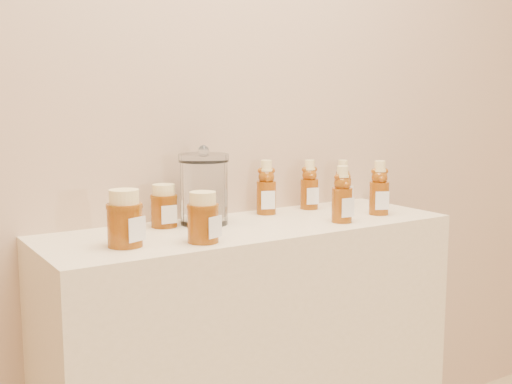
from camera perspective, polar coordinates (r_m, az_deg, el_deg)
wall_back at (r=1.97m, az=-3.60°, el=10.96°), size 3.50×0.02×2.70m
display_table at (r=1.97m, az=-0.41°, el=-15.90°), size 1.20×0.40×0.90m
bear_bottle_back_left at (r=1.99m, az=0.92°, el=0.74°), size 0.09×0.09×0.19m
bear_bottle_back_mid at (r=2.09m, az=4.77°, el=0.95°), size 0.08×0.08×0.18m
bear_bottle_back_right at (r=2.16m, az=7.71°, el=1.05°), size 0.07×0.07×0.18m
bear_bottle_front_left at (r=1.88m, az=7.67°, el=0.12°), size 0.07×0.07×0.19m
bear_bottle_front_right at (r=2.02m, az=10.91°, el=0.68°), size 0.09×0.09×0.19m
honey_jar_left at (r=1.59m, az=-11.60°, el=-2.29°), size 0.12×0.12×0.14m
honey_jar_back at (r=1.82m, az=-8.18°, el=-1.21°), size 0.08×0.08×0.12m
honey_jar_front at (r=1.61m, az=-4.74°, el=-2.24°), size 0.11×0.11×0.13m
glass_canister at (r=1.84m, az=-4.65°, el=0.53°), size 0.19×0.19×0.22m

